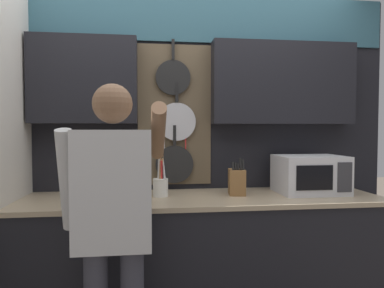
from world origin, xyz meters
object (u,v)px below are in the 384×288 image
at_px(microwave, 310,174).
at_px(utensil_crock, 161,184).
at_px(knife_block, 237,182).
at_px(person, 114,215).

height_order(microwave, utensil_crock, utensil_crock).
relative_size(knife_block, person, 0.16).
xyz_separation_m(microwave, person, (-1.32, -0.57, -0.11)).
bearing_deg(knife_block, microwave, -0.07).
bearing_deg(person, knife_block, 36.28).
bearing_deg(utensil_crock, person, -113.73).
bearing_deg(utensil_crock, knife_block, -0.15).
relative_size(microwave, utensil_crock, 1.41).
relative_size(knife_block, utensil_crock, 0.80).
bearing_deg(microwave, utensil_crock, 179.89).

